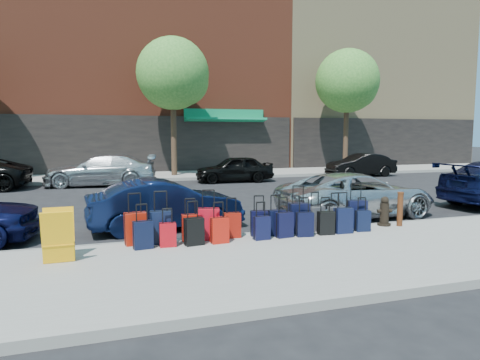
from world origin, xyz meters
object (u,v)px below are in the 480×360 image
object	(u,v)px
car_near_2	(356,195)
car_far_3	(361,165)
tree_center	(175,76)
car_near_1	(165,205)
display_rack	(58,236)
fire_hydrant	(384,212)
car_far_2	(234,169)
tree_right	(349,83)
bollard	(400,209)
car_far_1	(101,170)
suitcase_front_5	(259,223)

from	to	relation	value
car_near_2	car_far_3	distance (m)	12.06
tree_center	car_near_1	world-z (taller)	tree_center
display_rack	car_near_1	distance (m)	3.46
fire_hydrant	car_near_1	bearing A→B (deg)	171.74
fire_hydrant	car_near_2	size ratio (longest dim) A/B	0.16
fire_hydrant	car_far_2	size ratio (longest dim) A/B	0.19
tree_right	display_rack	xyz separation A→B (m)	(-15.08, -15.02, -4.81)
bollard	car_far_1	xyz separation A→B (m)	(-6.93, 11.84, 0.14)
suitcase_front_5	car_far_3	xyz separation A→B (m)	(10.43, 11.85, 0.20)
car_near_1	suitcase_front_5	bearing A→B (deg)	-142.46
display_rack	car_near_1	xyz separation A→B (m)	(2.23, 2.65, 0.02)
car_near_2	car_far_3	bearing A→B (deg)	-38.28
suitcase_front_5	car_far_2	world-z (taller)	car_far_2
display_rack	car_far_3	bearing A→B (deg)	39.28
car_far_1	fire_hydrant	bearing A→B (deg)	37.42
suitcase_front_5	car_far_1	xyz separation A→B (m)	(-3.33, 11.73, 0.29)
tree_center	suitcase_front_5	distance (m)	15.15
fire_hydrant	bollard	xyz separation A→B (m)	(0.32, -0.16, 0.10)
bollard	display_rack	world-z (taller)	display_rack
tree_right	car_near_1	size ratio (longest dim) A/B	1.92
tree_center	display_rack	world-z (taller)	tree_center
suitcase_front_5	display_rack	size ratio (longest dim) A/B	0.97
fire_hydrant	bollard	distance (m)	0.37
fire_hydrant	car_far_2	bearing A→B (deg)	103.97
tree_center	display_rack	xyz separation A→B (m)	(-4.58, -15.02, -4.81)
bollard	car_near_2	bearing A→B (deg)	87.97
bollard	car_far_3	world-z (taller)	car_far_3
bollard	car_near_1	size ratio (longest dim) A/B	0.22
suitcase_front_5	car_far_3	distance (m)	15.79
fire_hydrant	car_far_3	bearing A→B (deg)	70.95
car_near_1	tree_center	bearing A→B (deg)	-15.83
display_rack	car_near_2	distance (m)	8.09
suitcase_front_5	car_far_1	size ratio (longest dim) A/B	0.18
fire_hydrant	car_near_2	distance (m)	1.88
tree_center	car_near_1	xyz separation A→B (m)	(-2.35, -12.37, -4.79)
display_rack	tree_right	bearing A→B (deg)	43.11
suitcase_front_5	tree_right	bearing A→B (deg)	63.57
car_near_2	bollard	bearing A→B (deg)	173.85
car_near_2	suitcase_front_5	bearing A→B (deg)	113.01
tree_right	fire_hydrant	xyz separation A→B (m)	(-7.80, -14.25, -4.93)
tree_center	car_far_1	distance (m)	6.63
car_near_2	fire_hydrant	bearing A→B (deg)	163.81
fire_hydrant	car_near_1	world-z (taller)	car_near_1
display_rack	car_far_1	size ratio (longest dim) A/B	0.19
fire_hydrant	car_far_2	xyz separation A→B (m)	(-0.35, 11.34, 0.17)
car_near_2	car_far_2	size ratio (longest dim) A/B	1.21
car_far_1	car_far_3	size ratio (longest dim) A/B	1.29
car_far_2	bollard	bearing A→B (deg)	7.02
tree_center	car_far_2	xyz separation A→B (m)	(2.34, -2.92, -4.76)
bollard	display_rack	xyz separation A→B (m)	(-7.60, -0.61, 0.03)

